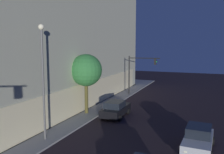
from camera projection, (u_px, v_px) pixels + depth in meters
modern_building at (7, 28)px, 32.46m from camera, size 38.71×25.11×20.06m
traffic_light_far_corner at (139, 68)px, 36.25m from camera, size 0.58×4.69×5.89m
street_lamp_sidewalk at (43, 70)px, 18.49m from camera, size 0.44×0.44×9.01m
sidewalk_tree at (86, 70)px, 26.05m from camera, size 3.49×3.49×6.52m
car_silver at (198, 138)px, 17.52m from camera, size 4.55×2.30×1.69m
car_black at (116, 109)px, 25.71m from camera, size 4.64×2.26×1.73m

